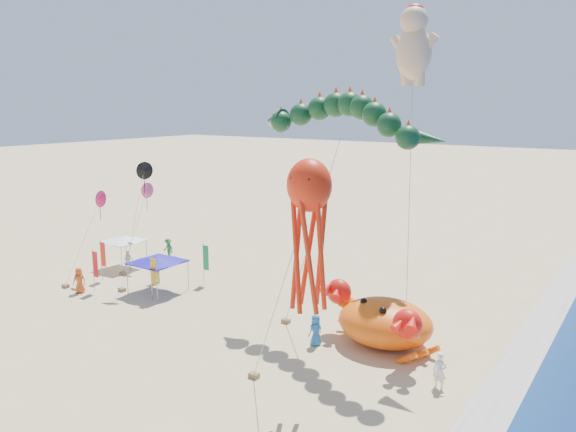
{
  "coord_description": "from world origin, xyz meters",
  "views": [
    {
      "loc": [
        17.29,
        -26.5,
        13.36
      ],
      "look_at": [
        -2.0,
        2.0,
        6.5
      ],
      "focal_mm": 35.0,
      "sensor_mm": 36.0,
      "label": 1
    }
  ],
  "objects_px": {
    "canopy_white": "(123,239)",
    "canopy_blue": "(157,259)",
    "dragon_kite": "(339,124)",
    "cherub_kite": "(414,43)",
    "crab_inflatable": "(384,321)",
    "octopus_kite": "(309,224)"
  },
  "relations": [
    {
      "from": "cherub_kite",
      "to": "canopy_blue",
      "type": "height_order",
      "value": "cherub_kite"
    },
    {
      "from": "crab_inflatable",
      "to": "canopy_white",
      "type": "distance_m",
      "value": 24.51
    },
    {
      "from": "canopy_white",
      "to": "dragon_kite",
      "type": "bearing_deg",
      "value": -3.54
    },
    {
      "from": "cherub_kite",
      "to": "canopy_white",
      "type": "relative_size",
      "value": 6.26
    },
    {
      "from": "cherub_kite",
      "to": "canopy_blue",
      "type": "distance_m",
      "value": 22.92
    },
    {
      "from": "crab_inflatable",
      "to": "dragon_kite",
      "type": "height_order",
      "value": "dragon_kite"
    },
    {
      "from": "dragon_kite",
      "to": "canopy_blue",
      "type": "distance_m",
      "value": 17.06
    },
    {
      "from": "dragon_kite",
      "to": "crab_inflatable",
      "type": "bearing_deg",
      "value": -12.11
    },
    {
      "from": "octopus_kite",
      "to": "canopy_white",
      "type": "distance_m",
      "value": 26.87
    },
    {
      "from": "canopy_blue",
      "to": "canopy_white",
      "type": "height_order",
      "value": "same"
    },
    {
      "from": "cherub_kite",
      "to": "octopus_kite",
      "type": "height_order",
      "value": "cherub_kite"
    },
    {
      "from": "crab_inflatable",
      "to": "dragon_kite",
      "type": "xyz_separation_m",
      "value": [
        -3.52,
        0.76,
        10.86
      ]
    },
    {
      "from": "cherub_kite",
      "to": "canopy_white",
      "type": "bearing_deg",
      "value": -165.2
    },
    {
      "from": "canopy_blue",
      "to": "octopus_kite",
      "type": "bearing_deg",
      "value": -22.47
    },
    {
      "from": "dragon_kite",
      "to": "canopy_white",
      "type": "height_order",
      "value": "dragon_kite"
    },
    {
      "from": "canopy_white",
      "to": "canopy_blue",
      "type": "bearing_deg",
      "value": -21.55
    },
    {
      "from": "canopy_blue",
      "to": "canopy_white",
      "type": "distance_m",
      "value": 7.56
    },
    {
      "from": "crab_inflatable",
      "to": "canopy_blue",
      "type": "bearing_deg",
      "value": -177.59
    },
    {
      "from": "dragon_kite",
      "to": "canopy_white",
      "type": "bearing_deg",
      "value": 176.46
    },
    {
      "from": "dragon_kite",
      "to": "cherub_kite",
      "type": "distance_m",
      "value": 8.81
    },
    {
      "from": "cherub_kite",
      "to": "octopus_kite",
      "type": "relative_size",
      "value": 1.76
    },
    {
      "from": "crab_inflatable",
      "to": "canopy_white",
      "type": "height_order",
      "value": "crab_inflatable"
    }
  ]
}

